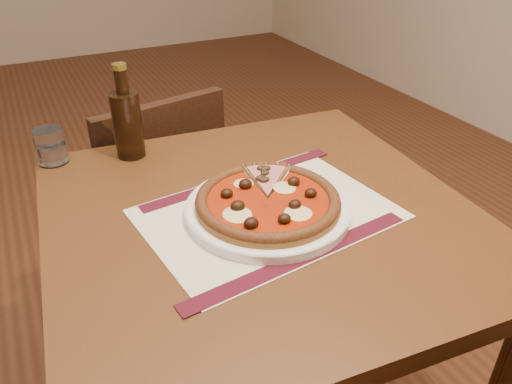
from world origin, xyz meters
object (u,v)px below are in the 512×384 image
at_px(water_glass, 50,146).
at_px(bottle, 127,122).
at_px(plate, 268,209).
at_px(chair_far, 155,200).
at_px(table, 260,252).
at_px(pizza, 268,200).

bearing_deg(water_glass, bottle, -15.36).
bearing_deg(plate, bottle, 115.14).
distance_m(chair_far, bottle, 0.46).
bearing_deg(table, pizza, -73.06).
bearing_deg(plate, table, 107.52).
bearing_deg(water_glass, chair_far, 36.98).
xyz_separation_m(chair_far, bottle, (-0.10, -0.25, 0.37)).
distance_m(table, chair_far, 0.62).
relative_size(pizza, bottle, 1.26).
relative_size(chair_far, water_glass, 10.04).
height_order(pizza, bottle, bottle).
distance_m(table, water_glass, 0.53).
bearing_deg(chair_far, plate, 84.98).
height_order(chair_far, water_glass, water_glass).
bearing_deg(chair_far, water_glass, 25.34).
xyz_separation_m(pizza, bottle, (-0.17, 0.36, 0.05)).
bearing_deg(bottle, table, -64.48).
xyz_separation_m(plate, water_glass, (-0.34, 0.41, 0.03)).
relative_size(chair_far, bottle, 3.73).
bearing_deg(water_glass, table, -49.57).
relative_size(chair_far, plate, 2.58).
height_order(table, pizza, pizza).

